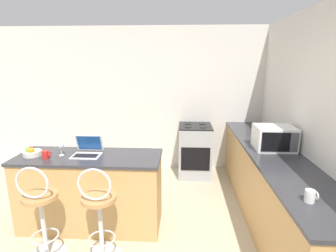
{
  "coord_description": "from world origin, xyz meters",
  "views": [
    {
      "loc": [
        0.59,
        -1.97,
        1.99
      ],
      "look_at": [
        0.36,
        1.99,
        1.01
      ],
      "focal_mm": 28.0,
      "sensor_mm": 36.0,
      "label": 1
    }
  ],
  "objects_px": {
    "bar_stool_near": "(41,215)",
    "microwave": "(274,138)",
    "mug_white": "(310,196)",
    "mug_red": "(46,155)",
    "bar_stool_far": "(99,217)",
    "wine_glass_tall": "(61,146)",
    "laptop": "(88,150)",
    "stove_range": "(195,151)",
    "fruit_bowl": "(32,152)"
  },
  "relations": [
    {
      "from": "stove_range",
      "to": "mug_red",
      "type": "bearing_deg",
      "value": -136.38
    },
    {
      "from": "mug_white",
      "to": "fruit_bowl",
      "type": "xyz_separation_m",
      "value": [
        -2.78,
        0.89,
        -0.01
      ]
    },
    {
      "from": "wine_glass_tall",
      "to": "mug_white",
      "type": "bearing_deg",
      "value": -20.6
    },
    {
      "from": "microwave",
      "to": "mug_red",
      "type": "xyz_separation_m",
      "value": [
        -2.71,
        -0.49,
        -0.1
      ]
    },
    {
      "from": "mug_white",
      "to": "mug_red",
      "type": "distance_m",
      "value": 2.69
    },
    {
      "from": "laptop",
      "to": "fruit_bowl",
      "type": "relative_size",
      "value": 1.56
    },
    {
      "from": "stove_range",
      "to": "wine_glass_tall",
      "type": "relative_size",
      "value": 5.72
    },
    {
      "from": "wine_glass_tall",
      "to": "bar_stool_near",
      "type": "bearing_deg",
      "value": -87.71
    },
    {
      "from": "stove_range",
      "to": "mug_red",
      "type": "xyz_separation_m",
      "value": [
        -1.78,
        -1.69,
        0.5
      ]
    },
    {
      "from": "bar_stool_far",
      "to": "mug_white",
      "type": "height_order",
      "value": "bar_stool_far"
    },
    {
      "from": "bar_stool_far",
      "to": "wine_glass_tall",
      "type": "height_order",
      "value": "wine_glass_tall"
    },
    {
      "from": "microwave",
      "to": "stove_range",
      "type": "height_order",
      "value": "microwave"
    },
    {
      "from": "wine_glass_tall",
      "to": "stove_range",
      "type": "bearing_deg",
      "value": 43.91
    },
    {
      "from": "stove_range",
      "to": "mug_white",
      "type": "xyz_separation_m",
      "value": [
        0.79,
        -2.5,
        0.51
      ]
    },
    {
      "from": "laptop",
      "to": "stove_range",
      "type": "distance_m",
      "value": 2.1
    },
    {
      "from": "bar_stool_far",
      "to": "wine_glass_tall",
      "type": "bearing_deg",
      "value": 136.15
    },
    {
      "from": "mug_white",
      "to": "wine_glass_tall",
      "type": "bearing_deg",
      "value": 159.4
    },
    {
      "from": "bar_stool_far",
      "to": "fruit_bowl",
      "type": "relative_size",
      "value": 5.02
    },
    {
      "from": "wine_glass_tall",
      "to": "mug_red",
      "type": "distance_m",
      "value": 0.18
    },
    {
      "from": "bar_stool_near",
      "to": "laptop",
      "type": "relative_size",
      "value": 3.22
    },
    {
      "from": "mug_red",
      "to": "fruit_bowl",
      "type": "height_order",
      "value": "fruit_bowl"
    },
    {
      "from": "stove_range",
      "to": "laptop",
      "type": "bearing_deg",
      "value": -131.19
    },
    {
      "from": "bar_stool_near",
      "to": "laptop",
      "type": "bearing_deg",
      "value": 66.61
    },
    {
      "from": "bar_stool_far",
      "to": "stove_range",
      "type": "relative_size",
      "value": 1.14
    },
    {
      "from": "mug_white",
      "to": "fruit_bowl",
      "type": "relative_size",
      "value": 0.49
    },
    {
      "from": "bar_stool_near",
      "to": "bar_stool_far",
      "type": "relative_size",
      "value": 1.0
    },
    {
      "from": "stove_range",
      "to": "mug_white",
      "type": "relative_size",
      "value": 9.1
    },
    {
      "from": "mug_white",
      "to": "fruit_bowl",
      "type": "distance_m",
      "value": 2.92
    },
    {
      "from": "bar_stool_near",
      "to": "fruit_bowl",
      "type": "relative_size",
      "value": 5.02
    },
    {
      "from": "microwave",
      "to": "mug_red",
      "type": "bearing_deg",
      "value": -169.68
    },
    {
      "from": "bar_stool_near",
      "to": "mug_red",
      "type": "xyz_separation_m",
      "value": [
        -0.15,
        0.49,
        0.46
      ]
    },
    {
      "from": "mug_red",
      "to": "microwave",
      "type": "bearing_deg",
      "value": 10.32
    },
    {
      "from": "laptop",
      "to": "mug_white",
      "type": "distance_m",
      "value": 2.34
    },
    {
      "from": "bar_stool_near",
      "to": "laptop",
      "type": "distance_m",
      "value": 0.84
    },
    {
      "from": "bar_stool_far",
      "to": "mug_white",
      "type": "relative_size",
      "value": 10.35
    },
    {
      "from": "bar_stool_near",
      "to": "microwave",
      "type": "height_order",
      "value": "microwave"
    },
    {
      "from": "bar_stool_near",
      "to": "mug_white",
      "type": "bearing_deg",
      "value": -7.6
    },
    {
      "from": "bar_stool_far",
      "to": "microwave",
      "type": "height_order",
      "value": "microwave"
    },
    {
      "from": "mug_red",
      "to": "bar_stool_near",
      "type": "bearing_deg",
      "value": -72.47
    },
    {
      "from": "microwave",
      "to": "fruit_bowl",
      "type": "relative_size",
      "value": 2.28
    },
    {
      "from": "microwave",
      "to": "mug_red",
      "type": "relative_size",
      "value": 5.09
    },
    {
      "from": "mug_red",
      "to": "laptop",
      "type": "bearing_deg",
      "value": 19.83
    },
    {
      "from": "wine_glass_tall",
      "to": "mug_red",
      "type": "height_order",
      "value": "wine_glass_tall"
    },
    {
      "from": "stove_range",
      "to": "bar_stool_far",
      "type": "bearing_deg",
      "value": -115.27
    },
    {
      "from": "bar_stool_near",
      "to": "microwave",
      "type": "xyz_separation_m",
      "value": [
        2.55,
        0.98,
        0.56
      ]
    },
    {
      "from": "bar_stool_near",
      "to": "mug_white",
      "type": "distance_m",
      "value": 2.48
    },
    {
      "from": "wine_glass_tall",
      "to": "mug_red",
      "type": "bearing_deg",
      "value": -140.4
    },
    {
      "from": "mug_white",
      "to": "mug_red",
      "type": "bearing_deg",
      "value": 162.52
    },
    {
      "from": "wine_glass_tall",
      "to": "fruit_bowl",
      "type": "bearing_deg",
      "value": -175.79
    },
    {
      "from": "laptop",
      "to": "mug_white",
      "type": "relative_size",
      "value": 3.21
    }
  ]
}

